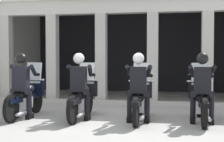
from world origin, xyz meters
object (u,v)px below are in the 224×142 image
at_px(motorcycle_center_right, 140,99).
at_px(motorcycle_far_left, 27,97).
at_px(police_officer_center_left, 79,80).
at_px(police_officer_center_right, 138,81).
at_px(motorcycle_center_left, 82,97).
at_px(police_officer_far_left, 22,80).
at_px(motorcycle_far_right, 201,100).
at_px(police_officer_far_right, 202,82).

bearing_deg(motorcycle_center_right, motorcycle_far_left, 170.07).
distance_m(police_officer_center_left, motorcycle_center_right, 1.50).
height_order(motorcycle_center_right, police_officer_center_right, police_officer_center_right).
bearing_deg(motorcycle_center_left, motorcycle_far_left, 173.57).
bearing_deg(motorcycle_far_left, police_officer_far_left, -101.67).
xyz_separation_m(police_officer_far_left, motorcycle_center_right, (2.82, 0.32, -0.44)).
bearing_deg(motorcycle_center_right, motorcycle_center_left, 167.25).
height_order(police_officer_center_right, motorcycle_far_right, police_officer_center_right).
bearing_deg(police_officer_far_left, motorcycle_center_left, 3.41).
height_order(police_officer_center_right, police_officer_far_right, same).
relative_size(motorcycle_center_left, police_officer_far_right, 1.29).
relative_size(police_officer_far_left, police_officer_center_left, 1.00).
bearing_deg(police_officer_center_right, motorcycle_far_right, 4.61).
distance_m(police_officer_far_left, motorcycle_center_right, 2.88).
xyz_separation_m(motorcycle_center_left, police_officer_far_right, (2.82, -0.23, 0.44)).
bearing_deg(motorcycle_far_right, police_officer_center_left, 172.52).
height_order(police_officer_far_left, police_officer_center_right, same).
relative_size(police_officer_center_left, police_officer_far_right, 1.00).
bearing_deg(police_officer_far_right, police_officer_center_right, 169.91).
bearing_deg(motorcycle_far_right, motorcycle_far_left, 167.63).
height_order(motorcycle_center_left, motorcycle_far_right, same).
bearing_deg(police_officer_center_left, police_officer_center_right, -12.06).
bearing_deg(police_officer_center_right, police_officer_center_left, 167.25).
bearing_deg(police_officer_center_left, motorcycle_far_right, -3.22).
xyz_separation_m(police_officer_center_left, police_officer_far_right, (2.82, 0.06, 0.00)).
distance_m(motorcycle_far_left, motorcycle_center_left, 1.41).
relative_size(motorcycle_far_left, motorcycle_center_right, 1.00).
bearing_deg(police_officer_far_right, motorcycle_far_left, 163.80).
height_order(motorcycle_far_left, motorcycle_far_right, same).
relative_size(police_officer_center_left, motorcycle_center_right, 0.78).
relative_size(police_officer_far_left, motorcycle_center_left, 0.78).
bearing_deg(police_officer_far_right, police_officer_center_left, 166.80).
bearing_deg(motorcycle_far_left, motorcycle_center_right, -10.57).
distance_m(motorcycle_far_left, police_officer_center_right, 2.87).
height_order(police_officer_center_left, motorcycle_center_right, police_officer_center_left).
height_order(motorcycle_center_left, police_officer_center_left, police_officer_center_left).
xyz_separation_m(motorcycle_far_left, police_officer_center_right, (2.82, -0.24, 0.44)).
bearing_deg(police_officer_center_right, police_officer_far_left, 170.07).
relative_size(motorcycle_center_right, motorcycle_far_right, 1.00).
bearing_deg(police_officer_far_right, police_officer_far_left, 167.63).
bearing_deg(police_officer_center_right, police_officer_far_right, -6.52).
distance_m(motorcycle_center_right, police_officer_far_right, 1.49).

